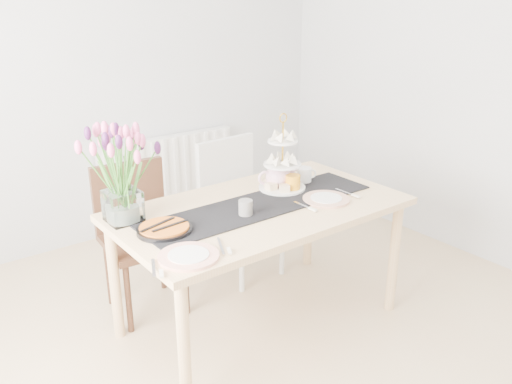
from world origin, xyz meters
TOP-DOWN VIEW (x-y plane):
  - room_shell at (0.00, 0.00)m, footprint 4.50×4.50m
  - radiator at (0.50, 2.19)m, footprint 1.20×0.08m
  - dining_table at (0.19, 0.54)m, footprint 1.60×0.90m
  - chair_brown at (-0.27, 1.16)m, footprint 0.49×0.49m
  - chair_white at (0.47, 1.16)m, footprint 0.48×0.48m
  - table_runner at (0.19, 0.54)m, footprint 1.40×0.35m
  - tulip_vase at (-0.50, 0.80)m, footprint 0.61×0.61m
  - cake_stand at (0.45, 0.66)m, footprint 0.28×0.28m
  - teapot at (0.45, 0.70)m, footprint 0.29×0.26m
  - cream_jug at (0.64, 0.68)m, footprint 0.13×0.13m
  - tart_tin at (-0.41, 0.55)m, footprint 0.27×0.27m
  - mug_grey at (0.04, 0.47)m, footprint 0.10×0.10m
  - mug_orange at (0.47, 0.60)m, footprint 0.12×0.12m
  - plate_left at (-0.45, 0.24)m, footprint 0.37×0.37m
  - plate_right at (0.53, 0.37)m, footprint 0.27×0.27m

SIDE VIEW (x-z plane):
  - radiator at x=0.50m, z-range 0.15..0.75m
  - chair_brown at x=-0.27m, z-range 0.08..0.98m
  - chair_white at x=0.47m, z-range 0.08..1.01m
  - dining_table at x=0.19m, z-range 0.30..1.05m
  - table_runner at x=0.19m, z-range 0.75..0.76m
  - plate_right at x=0.53m, z-range 0.75..0.76m
  - plate_left at x=-0.45m, z-range 0.75..0.76m
  - tart_tin at x=-0.41m, z-range 0.75..0.78m
  - mug_grey at x=0.04m, z-range 0.75..0.84m
  - cream_jug at x=0.64m, z-range 0.75..0.85m
  - mug_orange at x=0.47m, z-range 0.75..0.85m
  - teapot at x=0.45m, z-range 0.75..0.91m
  - cake_stand at x=0.45m, z-range 0.66..1.07m
  - tulip_vase at x=-0.50m, z-range 0.82..1.34m
  - room_shell at x=0.00m, z-range -0.95..3.55m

